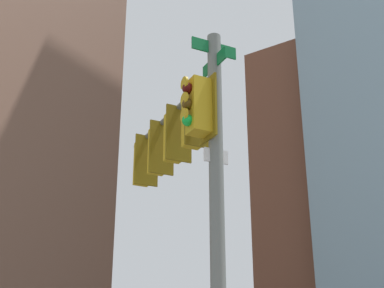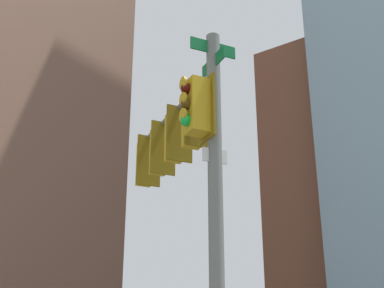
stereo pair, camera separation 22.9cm
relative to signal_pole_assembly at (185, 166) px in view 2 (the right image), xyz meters
The scene contains 1 object.
signal_pole_assembly is the anchor object (origin of this frame).
Camera 2 is at (-7.36, -4.18, 1.73)m, focal length 52.15 mm.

